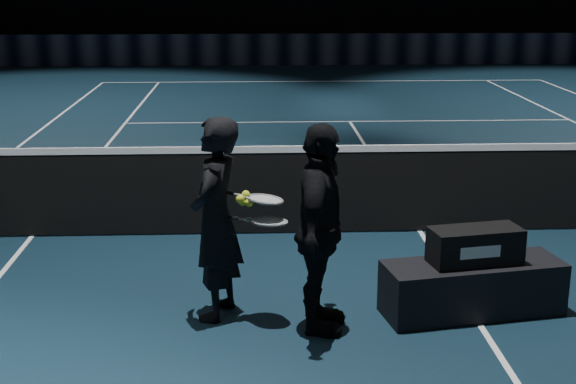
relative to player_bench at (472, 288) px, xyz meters
name	(u,v)px	position (x,y,z in m)	size (l,w,h in m)	color
floor	(420,231)	(0.01, 2.11, -0.22)	(36.00, 36.00, 0.00)	black
court_lines	(420,231)	(0.01, 2.11, -0.21)	(10.98, 23.78, 0.01)	white
net_mesh	(422,191)	(0.01, 2.11, 0.23)	(12.80, 0.02, 0.86)	black
net_tape	(424,148)	(0.01, 2.11, 0.70)	(12.80, 0.03, 0.07)	white
sponsor_backdrop	(314,49)	(0.01, 17.61, 0.23)	(22.00, 0.15, 0.90)	black
player_bench	(472,288)	(0.00, 0.00, 0.00)	(1.45, 0.48, 0.44)	black
racket_bag	(475,246)	(0.00, 0.00, 0.36)	(0.73, 0.31, 0.29)	black
bag_signature	(481,252)	(0.00, -0.16, 0.36)	(0.34, 0.00, 0.10)	white
player_a	(216,219)	(-2.06, 0.05, 0.60)	(0.59, 0.39, 1.63)	black
player_b	(320,230)	(-1.27, -0.25, 0.60)	(0.96, 0.40, 1.63)	black
racket_lower	(270,222)	(-1.64, -0.11, 0.62)	(0.68, 0.22, 0.03)	black
racket_upper	(265,199)	(-1.68, -0.06, 0.78)	(0.68, 0.22, 0.03)	black
tennis_balls	(246,200)	(-1.82, -0.04, 0.78)	(0.12, 0.10, 0.12)	#D2E12F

